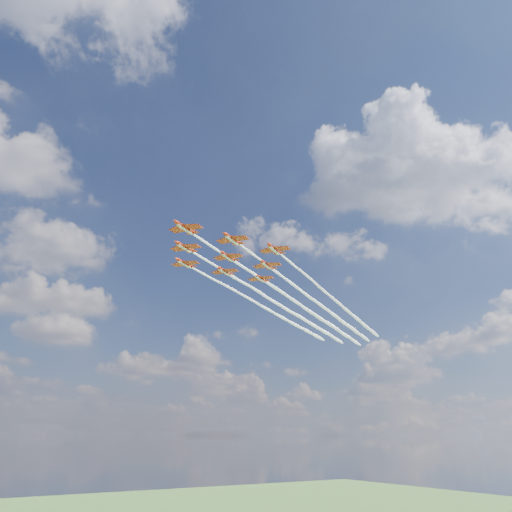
% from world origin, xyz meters
% --- Properties ---
extents(jet_lead, '(130.78, 89.14, 2.36)m').
position_xyz_m(jet_lead, '(44.13, 27.98, 87.70)').
color(jet_lead, '#B5230A').
extents(jet_row2_port, '(130.78, 89.14, 2.36)m').
position_xyz_m(jet_row2_port, '(57.30, 28.39, 87.70)').
color(jet_row2_port, '#B5230A').
extents(jet_row2_starb, '(130.78, 89.14, 2.36)m').
position_xyz_m(jet_row2_starb, '(49.47, 40.03, 87.70)').
color(jet_row2_starb, '#B5230A').
extents(jet_row3_port, '(130.78, 89.14, 2.36)m').
position_xyz_m(jet_row3_port, '(70.48, 28.81, 87.70)').
color(jet_row3_port, '#B5230A').
extents(jet_row3_centre, '(130.78, 89.14, 2.36)m').
position_xyz_m(jet_row3_centre, '(62.65, 40.45, 87.70)').
color(jet_row3_centre, '#B5230A').
extents(jet_row3_starb, '(130.78, 89.14, 2.36)m').
position_xyz_m(jet_row3_starb, '(54.81, 52.09, 87.70)').
color(jet_row3_starb, '#B5230A').
extents(jet_row4_port, '(130.78, 89.14, 2.36)m').
position_xyz_m(jet_row4_port, '(75.83, 40.86, 87.70)').
color(jet_row4_port, '#B5230A').
extents(jet_row4_starb, '(130.78, 89.14, 2.36)m').
position_xyz_m(jet_row4_starb, '(67.99, 52.50, 87.70)').
color(jet_row4_starb, '#B5230A').
extents(jet_tail, '(130.78, 89.14, 2.36)m').
position_xyz_m(jet_tail, '(81.17, 52.91, 87.70)').
color(jet_tail, '#B5230A').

